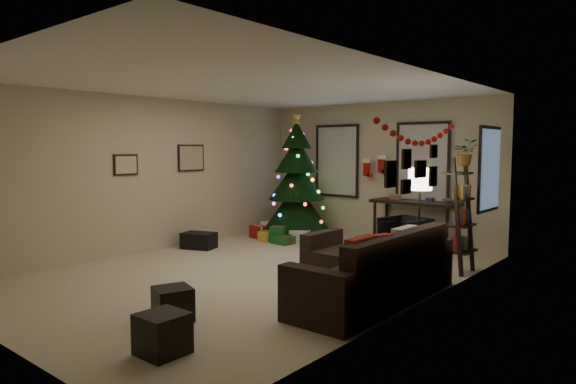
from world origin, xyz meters
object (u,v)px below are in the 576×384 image
at_px(bookshelf, 462,217).
at_px(sofa, 370,273).
at_px(christmas_tree, 297,185).
at_px(desk_chair, 405,235).
at_px(desk, 415,206).

bearing_deg(bookshelf, sofa, -103.76).
bearing_deg(christmas_tree, bookshelf, -13.04).
height_order(christmas_tree, desk_chair, christmas_tree).
relative_size(christmas_tree, desk_chair, 3.96).
bearing_deg(sofa, desk_chair, 107.48).
bearing_deg(sofa, desk, 106.27).
relative_size(sofa, bookshelf, 1.55).
height_order(desk_chair, bookshelf, bookshelf).
distance_m(christmas_tree, sofa, 4.36).
height_order(sofa, desk, desk).
height_order(sofa, desk_chair, sofa).
relative_size(sofa, desk_chair, 4.01).
distance_m(christmas_tree, desk, 2.47).
xyz_separation_m(sofa, desk, (-0.92, 3.14, 0.48)).
bearing_deg(sofa, christmas_tree, 141.02).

